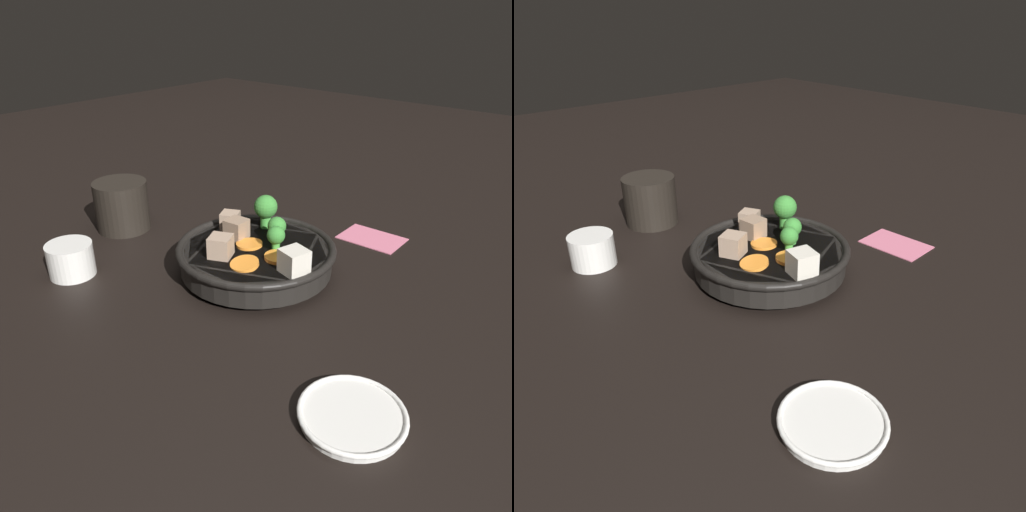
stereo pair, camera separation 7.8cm
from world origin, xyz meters
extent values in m
plane|color=black|center=(0.00, 0.00, 0.00)|extent=(3.00, 3.00, 0.00)
cylinder|color=black|center=(0.00, 0.00, 0.01)|extent=(0.13, 0.13, 0.01)
cylinder|color=black|center=(0.00, 0.00, 0.03)|extent=(0.24, 0.24, 0.04)
torus|color=black|center=(0.00, 0.00, 0.05)|extent=(0.25, 0.25, 0.01)
cylinder|color=brown|center=(0.00, 0.00, 0.04)|extent=(0.22, 0.22, 0.02)
cylinder|color=orange|center=(-0.05, 0.01, 0.05)|extent=(0.05, 0.05, 0.01)
cylinder|color=orange|center=(-0.02, 0.05, 0.05)|extent=(0.05, 0.05, 0.01)
cylinder|color=orange|center=(0.01, 0.00, 0.05)|extent=(0.04, 0.04, 0.01)
cylinder|color=green|center=(-0.03, -0.01, 0.05)|extent=(0.01, 0.01, 0.02)
sphere|color=#388433|center=(-0.03, -0.01, 0.07)|extent=(0.03, 0.03, 0.03)
cylinder|color=green|center=(-0.01, -0.04, 0.05)|extent=(0.01, 0.01, 0.02)
sphere|color=#388433|center=(-0.01, -0.04, 0.07)|extent=(0.03, 0.03, 0.03)
cylinder|color=green|center=(0.04, -0.07, 0.06)|extent=(0.02, 0.02, 0.02)
sphere|color=#388433|center=(0.04, -0.07, 0.08)|extent=(0.04, 0.04, 0.04)
cube|color=tan|center=(0.08, -0.03, 0.06)|extent=(0.04, 0.04, 0.03)
cube|color=silver|center=(-0.09, 0.02, 0.06)|extent=(0.04, 0.04, 0.04)
cube|color=tan|center=(0.02, 0.05, 0.06)|extent=(0.04, 0.04, 0.03)
cube|color=#9E7F66|center=(0.05, -0.01, 0.06)|extent=(0.03, 0.03, 0.03)
cylinder|color=white|center=(-0.28, 0.17, 0.01)|extent=(0.11, 0.11, 0.01)
torus|color=white|center=(-0.28, 0.17, 0.01)|extent=(0.12, 0.12, 0.01)
cylinder|color=white|center=(0.22, 0.19, 0.03)|extent=(0.07, 0.07, 0.05)
cylinder|color=brown|center=(0.22, 0.19, 0.04)|extent=(0.06, 0.06, 0.00)
cylinder|color=black|center=(0.30, 0.03, 0.05)|extent=(0.10, 0.10, 0.09)
torus|color=black|center=(0.35, 0.03, 0.05)|extent=(0.05, 0.01, 0.05)
cube|color=#D16B84|center=(-0.08, -0.23, 0.00)|extent=(0.11, 0.08, 0.00)
camera|label=1|loc=(-0.45, 0.53, 0.40)|focal=35.00mm
camera|label=2|loc=(-0.51, 0.47, 0.40)|focal=35.00mm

